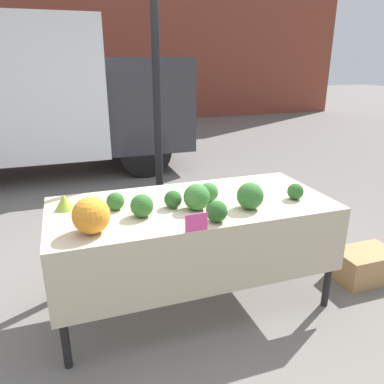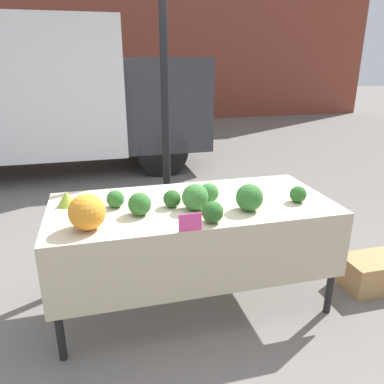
# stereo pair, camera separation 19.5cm
# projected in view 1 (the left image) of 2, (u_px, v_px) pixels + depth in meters

# --- Properties ---
(ground_plane) EXTENTS (40.00, 40.00, 0.00)m
(ground_plane) POSITION_uv_depth(u_px,v_px,m) (192.00, 299.00, 2.89)
(ground_plane) COLOR slate
(tent_pole) EXTENTS (0.07, 0.07, 2.34)m
(tent_pole) POSITION_uv_depth(u_px,v_px,m) (158.00, 130.00, 3.27)
(tent_pole) COLOR black
(tent_pole) RESTS_ON ground_plane
(market_table) EXTENTS (1.96, 0.90, 0.80)m
(market_table) POSITION_uv_depth(u_px,v_px,m) (195.00, 218.00, 2.60)
(market_table) COLOR beige
(market_table) RESTS_ON ground_plane
(orange_cauliflower) EXTENTS (0.22, 0.22, 0.22)m
(orange_cauliflower) POSITION_uv_depth(u_px,v_px,m) (91.00, 215.00, 2.14)
(orange_cauliflower) COLOR orange
(orange_cauliflower) RESTS_ON market_table
(romanesco_head) EXTENTS (0.13, 0.13, 0.10)m
(romanesco_head) POSITION_uv_depth(u_px,v_px,m) (64.00, 202.00, 2.49)
(romanesco_head) COLOR #93B238
(romanesco_head) RESTS_ON market_table
(broccoli_head_0) EXTENTS (0.12, 0.12, 0.12)m
(broccoli_head_0) POSITION_uv_depth(u_px,v_px,m) (115.00, 201.00, 2.49)
(broccoli_head_0) COLOR #2D6628
(broccoli_head_0) RESTS_ON market_table
(broccoli_head_1) EXTENTS (0.12, 0.12, 0.12)m
(broccoli_head_1) POSITION_uv_depth(u_px,v_px,m) (295.00, 191.00, 2.67)
(broccoli_head_1) COLOR #285B23
(broccoli_head_1) RESTS_ON market_table
(broccoli_head_2) EXTENTS (0.18, 0.18, 0.18)m
(broccoli_head_2) POSITION_uv_depth(u_px,v_px,m) (250.00, 196.00, 2.49)
(broccoli_head_2) COLOR #336B2D
(broccoli_head_2) RESTS_ON market_table
(broccoli_head_3) EXTENTS (0.14, 0.14, 0.14)m
(broccoli_head_3) POSITION_uv_depth(u_px,v_px,m) (217.00, 211.00, 2.30)
(broccoli_head_3) COLOR #285B23
(broccoli_head_3) RESTS_ON market_table
(broccoli_head_4) EXTENTS (0.15, 0.15, 0.15)m
(broccoli_head_4) POSITION_uv_depth(u_px,v_px,m) (142.00, 206.00, 2.37)
(broccoli_head_4) COLOR #2D6628
(broccoli_head_4) RESTS_ON market_table
(broccoli_head_5) EXTENTS (0.12, 0.12, 0.12)m
(broccoli_head_5) POSITION_uv_depth(u_px,v_px,m) (173.00, 199.00, 2.52)
(broccoli_head_5) COLOR #285B23
(broccoli_head_5) RESTS_ON market_table
(broccoli_head_6) EXTENTS (0.18, 0.18, 0.18)m
(broccoli_head_6) POSITION_uv_depth(u_px,v_px,m) (197.00, 197.00, 2.48)
(broccoli_head_6) COLOR #387533
(broccoli_head_6) RESTS_ON market_table
(broccoli_head_7) EXTENTS (0.14, 0.14, 0.14)m
(broccoli_head_7) POSITION_uv_depth(u_px,v_px,m) (209.00, 192.00, 2.63)
(broccoli_head_7) COLOR #387533
(broccoli_head_7) RESTS_ON market_table
(price_sign) EXTENTS (0.14, 0.01, 0.11)m
(price_sign) POSITION_uv_depth(u_px,v_px,m) (196.00, 222.00, 2.18)
(price_sign) COLOR #EF4793
(price_sign) RESTS_ON market_table
(produce_crate) EXTENTS (0.49, 0.32, 0.26)m
(produce_crate) POSITION_uv_depth(u_px,v_px,m) (364.00, 265.00, 3.13)
(produce_crate) COLOR tan
(produce_crate) RESTS_ON ground_plane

